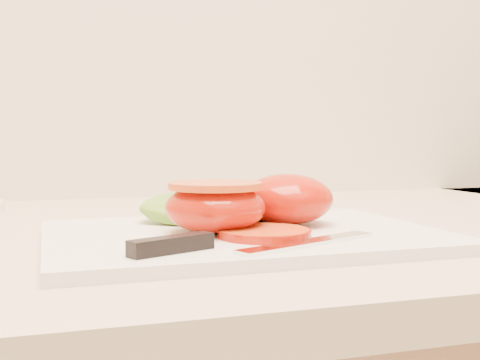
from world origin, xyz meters
name	(u,v)px	position (x,y,z in m)	size (l,w,h in m)	color
cutting_board	(243,236)	(-0.35, 1.57, 0.94)	(0.35, 0.25, 0.01)	silver
tomato_half_dome	(287,199)	(-0.30, 1.59, 0.96)	(0.09, 0.09, 0.05)	#B11D02
tomato_half_cut	(215,205)	(-0.38, 1.56, 0.96)	(0.09, 0.09, 0.04)	#B11D02
tomato_slice_0	(265,233)	(-0.35, 1.53, 0.94)	(0.08, 0.08, 0.01)	orange
lettuce_leaf_0	(207,208)	(-0.37, 1.64, 0.95)	(0.14, 0.09, 0.03)	#6AB22F
lettuce_leaf_1	(246,208)	(-0.32, 1.64, 0.95)	(0.10, 0.07, 0.02)	#6AB22F
knife	(228,244)	(-0.39, 1.48, 0.94)	(0.21, 0.07, 0.01)	silver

